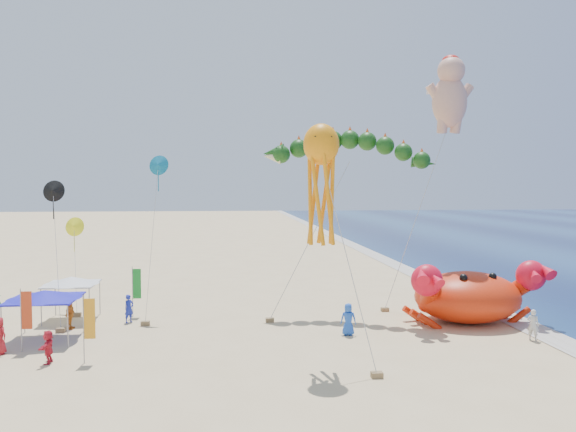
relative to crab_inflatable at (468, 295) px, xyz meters
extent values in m
plane|color=#D1B784|center=(-8.91, -0.92, -1.69)|extent=(320.00, 320.00, 0.00)
plane|color=silver|center=(3.09, -0.92, -1.68)|extent=(320.00, 320.00, 0.00)
ellipsoid|color=red|center=(0.00, 0.14, -0.15)|extent=(7.18, 6.23, 3.09)
sphere|color=red|center=(-3.46, -1.16, 1.23)|extent=(1.84, 1.84, 1.84)
sphere|color=black|center=(-0.97, -0.94, 1.23)|extent=(0.48, 0.48, 0.48)
sphere|color=red|center=(3.46, -1.16, 1.23)|extent=(1.84, 1.84, 1.84)
sphere|color=black|center=(0.97, -0.94, 1.23)|extent=(0.48, 0.48, 0.48)
cone|color=#133F11|center=(-11.60, 3.53, 8.80)|extent=(1.49, 1.10, 1.21)
cylinder|color=#B2B2B2|center=(-9.30, 2.47, 3.33)|extent=(5.43, 2.17, 9.76)
cube|color=olive|center=(-11.99, 1.41, -1.57)|extent=(0.50, 0.35, 0.25)
ellipsoid|color=#DF9F88|center=(0.37, 4.31, 12.28)|extent=(2.36, 1.94, 3.47)
sphere|color=#DF9F88|center=(0.37, 4.09, 14.31)|extent=(1.82, 1.82, 1.82)
ellipsoid|color=red|center=(0.37, 4.20, 14.95)|extent=(1.17, 1.17, 0.82)
cylinder|color=#B2B2B2|center=(-1.90, 3.91, 4.67)|extent=(4.60, 0.83, 12.45)
cube|color=olive|center=(-4.18, 3.52, -1.57)|extent=(0.50, 0.35, 0.25)
ellipsoid|color=orange|center=(-10.20, -6.62, 8.52)|extent=(1.68, 1.51, 1.93)
cylinder|color=#B2B2B2|center=(-9.17, -7.83, 3.21)|extent=(2.12, 2.49, 9.52)
cube|color=olive|center=(-8.14, -9.05, -1.57)|extent=(0.50, 0.35, 0.25)
cylinder|color=gray|center=(-25.96, -2.89, -0.59)|extent=(0.06, 0.06, 2.20)
cylinder|color=gray|center=(-22.71, -2.89, -0.59)|extent=(0.06, 0.06, 2.20)
cylinder|color=gray|center=(-25.96, 0.36, -0.59)|extent=(0.06, 0.06, 2.20)
cylinder|color=gray|center=(-22.71, 0.36, -0.59)|extent=(0.06, 0.06, 2.20)
cube|color=#1715BC|center=(-24.33, -1.26, 0.55)|extent=(3.49, 3.49, 0.08)
cone|color=#1715BC|center=(-24.33, -1.26, 0.79)|extent=(3.84, 3.84, 0.45)
cylinder|color=gray|center=(-25.54, 1.91, -0.59)|extent=(0.06, 0.06, 2.20)
cylinder|color=gray|center=(-22.77, 1.91, -0.59)|extent=(0.06, 0.06, 2.20)
cylinder|color=gray|center=(-25.54, 4.68, -0.59)|extent=(0.06, 0.06, 2.20)
cylinder|color=gray|center=(-22.77, 4.68, -0.59)|extent=(0.06, 0.06, 2.20)
cube|color=silver|center=(-24.15, 3.29, 0.55)|extent=(3.01, 3.01, 0.08)
cone|color=silver|center=(-24.15, 3.29, 0.79)|extent=(3.31, 3.31, 0.45)
cylinder|color=gray|center=(-21.24, -5.61, -0.09)|extent=(0.05, 0.05, 3.20)
cube|color=orange|center=(-20.96, -5.61, 0.41)|extent=(0.50, 0.04, 1.90)
cylinder|color=gray|center=(-24.80, -3.43, -0.09)|extent=(0.05, 0.05, 3.20)
cube|color=red|center=(-24.52, -3.43, 0.41)|extent=(0.50, 0.04, 1.90)
cylinder|color=gray|center=(-20.55, 3.82, -0.09)|extent=(0.05, 0.05, 3.20)
cube|color=#178C29|center=(-20.27, 3.82, 0.41)|extent=(0.50, 0.04, 1.90)
imported|color=orange|center=(-23.63, 0.96, -0.82)|extent=(0.58, 1.08, 1.75)
imported|color=beige|center=(1.77, -4.17, -0.85)|extent=(0.73, 0.71, 1.69)
imported|color=red|center=(-22.90, -5.45, -0.91)|extent=(0.49, 1.46, 1.56)
imported|color=#1C2AA5|center=(-20.52, 2.22, -0.84)|extent=(0.73, 0.73, 1.71)
imported|color=blue|center=(-7.88, -2.08, -0.80)|extent=(0.98, 0.75, 1.78)
cone|color=#FFFC1C|center=(-24.80, 6.58, 3.89)|extent=(1.30, 0.51, 1.32)
cylinder|color=#B2B2B2|center=(-24.55, 5.08, 1.13)|extent=(0.55, 3.04, 5.36)
cube|color=olive|center=(-24.30, 3.58, -1.57)|extent=(0.50, 0.35, 0.25)
cone|color=black|center=(-24.83, 2.32, 6.33)|extent=(1.30, 0.51, 1.32)
cylinder|color=#B2B2B2|center=(-24.58, 0.82, 2.35)|extent=(0.55, 3.04, 7.79)
cube|color=olive|center=(-24.33, -0.68, -1.57)|extent=(0.50, 0.35, 0.25)
cone|color=#0C678E|center=(-18.92, 4.29, 7.97)|extent=(1.30, 0.51, 1.32)
cylinder|color=#B2B2B2|center=(-18.67, 2.79, 3.16)|extent=(0.55, 3.04, 9.42)
cube|color=olive|center=(-18.42, 1.29, -1.57)|extent=(0.50, 0.35, 0.25)
camera|label=1|loc=(-14.54, -32.34, 6.57)|focal=35.00mm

